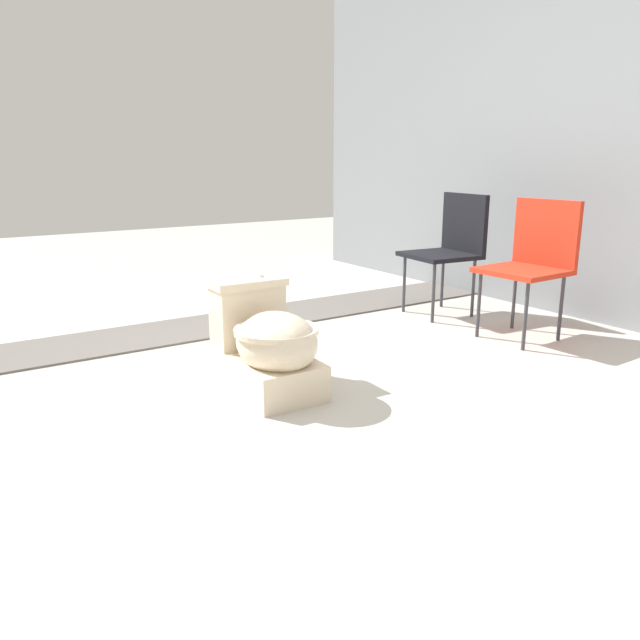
% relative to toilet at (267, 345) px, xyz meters
% --- Properties ---
extents(ground_plane, '(14.00, 14.00, 0.00)m').
position_rel_toilet_xyz_m(ground_plane, '(0.01, 0.04, -0.22)').
color(ground_plane, '#B7B2A8').
extents(gravel_strip, '(0.56, 8.00, 0.01)m').
position_rel_toilet_xyz_m(gravel_strip, '(-1.21, 0.54, -0.21)').
color(gravel_strip, '#605B56').
rests_on(gravel_strip, ground).
extents(toilet, '(0.64, 0.40, 0.52)m').
position_rel_toilet_xyz_m(toilet, '(0.00, 0.00, 0.00)').
color(toilet, beige).
rests_on(toilet, ground).
extents(folding_chair_left, '(0.49, 0.49, 0.83)m').
position_rel_toilet_xyz_m(folding_chair_left, '(-0.62, 1.81, 0.29)').
color(folding_chair_left, black).
rests_on(folding_chair_left, ground).
extents(folding_chair_middle, '(0.46, 0.46, 0.83)m').
position_rel_toilet_xyz_m(folding_chair_middle, '(0.08, 1.79, 0.29)').
color(folding_chair_middle, red).
rests_on(folding_chair_middle, ground).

